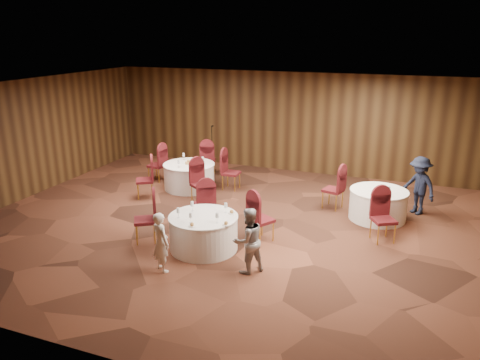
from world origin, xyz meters
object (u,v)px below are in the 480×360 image
(table_main, at_px, (204,232))
(mic_stand, at_px, (212,158))
(man_c, at_px, (419,186))
(table_right, at_px, (378,204))
(table_left, at_px, (189,176))
(woman_a, at_px, (161,242))
(woman_b, at_px, (248,241))

(table_main, distance_m, mic_stand, 5.82)
(table_main, xyz_separation_m, man_c, (4.16, 3.76, 0.36))
(table_right, relative_size, man_c, 0.94)
(mic_stand, bearing_deg, table_right, -23.05)
(table_left, distance_m, table_right, 5.39)
(woman_a, height_order, man_c, man_c)
(table_left, height_order, man_c, man_c)
(woman_a, bearing_deg, mic_stand, -43.40)
(table_main, height_order, table_right, same)
(table_main, height_order, table_left, same)
(mic_stand, distance_m, woman_b, 6.90)
(woman_b, distance_m, man_c, 5.26)
(man_c, bearing_deg, table_right, -99.92)
(table_main, xyz_separation_m, table_right, (3.27, 3.03, 0.00))
(table_right, distance_m, man_c, 1.21)
(table_right, bearing_deg, woman_b, -119.48)
(table_left, xyz_separation_m, mic_stand, (-0.12, 1.90, 0.06))
(woman_b, bearing_deg, table_main, -76.72)
(table_right, height_order, woman_a, woman_a)
(table_left, bearing_deg, woman_a, -69.13)
(man_c, bearing_deg, woman_b, -83.28)
(mic_stand, bearing_deg, woman_b, -59.98)
(woman_a, distance_m, woman_b, 1.66)
(table_left, relative_size, man_c, 1.01)
(table_left, xyz_separation_m, woman_b, (3.32, -4.06, 0.27))
(table_main, xyz_separation_m, mic_stand, (-2.23, 5.37, 0.06))
(table_left, height_order, woman_b, woman_b)
(woman_a, xyz_separation_m, woman_b, (1.56, 0.56, 0.05))
(woman_a, relative_size, woman_b, 0.92)
(table_main, bearing_deg, man_c, 42.12)
(woman_b, bearing_deg, table_left, -101.30)
(mic_stand, xyz_separation_m, woman_a, (1.89, -6.53, 0.17))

